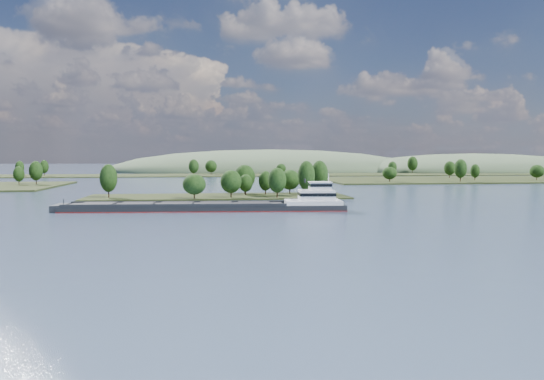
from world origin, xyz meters
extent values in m
plane|color=#3C4D68|center=(0.00, 120.00, 0.00)|extent=(1800.00, 1800.00, 0.00)
cube|color=black|center=(0.00, 180.00, 0.00)|extent=(100.00, 30.00, 1.20)
cylinder|color=black|center=(21.66, 168.56, 2.43)|extent=(0.50, 0.50, 3.65)
ellipsoid|color=black|center=(21.66, 168.56, 7.07)|extent=(6.92, 6.92, 9.39)
cylinder|color=black|center=(11.10, 189.15, 2.54)|extent=(0.50, 0.50, 3.89)
ellipsoid|color=black|center=(11.10, 189.15, 7.48)|extent=(8.66, 8.66, 9.99)
cylinder|color=black|center=(4.65, 171.23, 2.27)|extent=(0.50, 0.50, 3.35)
ellipsoid|color=black|center=(4.65, 171.23, 6.53)|extent=(7.97, 7.97, 8.61)
cylinder|color=black|center=(10.96, 182.03, 1.94)|extent=(0.50, 0.50, 2.68)
ellipsoid|color=black|center=(10.96, 182.03, 5.35)|extent=(5.59, 5.59, 6.90)
cylinder|color=black|center=(-8.85, 167.49, 2.06)|extent=(0.50, 0.50, 2.93)
ellipsoid|color=black|center=(-8.85, 167.49, 5.79)|extent=(8.43, 8.43, 7.53)
cylinder|color=black|center=(-40.57, 176.81, 2.65)|extent=(0.50, 0.50, 4.09)
ellipsoid|color=black|center=(-40.57, 176.81, 7.85)|extent=(6.51, 6.51, 10.52)
cylinder|color=black|center=(19.10, 184.63, 2.15)|extent=(0.50, 0.50, 3.10)
ellipsoid|color=black|center=(19.10, 184.63, 6.10)|extent=(5.52, 5.52, 7.98)
cylinder|color=black|center=(41.36, 185.37, 2.83)|extent=(0.50, 0.50, 4.45)
ellipsoid|color=black|center=(41.36, 185.37, 8.49)|extent=(7.11, 7.11, 11.45)
cylinder|color=black|center=(33.40, 172.36, 2.83)|extent=(0.50, 0.50, 4.47)
ellipsoid|color=black|center=(33.40, 172.36, 8.52)|extent=(6.62, 6.62, 11.49)
cylinder|color=black|center=(29.50, 187.93, 2.20)|extent=(0.50, 0.50, 3.21)
ellipsoid|color=black|center=(29.50, 187.93, 6.28)|extent=(8.58, 8.58, 8.25)
cylinder|color=black|center=(-94.15, 269.52, 2.84)|extent=(0.50, 0.50, 4.07)
ellipsoid|color=black|center=(-94.15, 269.52, 8.01)|extent=(7.05, 7.05, 10.47)
cylinder|color=black|center=(-102.57, 268.56, 2.37)|extent=(0.50, 0.50, 3.14)
ellipsoid|color=black|center=(-102.57, 268.56, 6.37)|extent=(5.70, 5.70, 8.08)
cylinder|color=black|center=(101.68, 270.55, 2.24)|extent=(0.50, 0.50, 2.88)
ellipsoid|color=black|center=(101.68, 270.55, 5.91)|extent=(8.41, 8.41, 7.41)
cylinder|color=black|center=(199.81, 279.29, 2.37)|extent=(0.50, 0.50, 3.13)
ellipsoid|color=black|center=(199.81, 279.29, 6.35)|extent=(8.74, 8.74, 8.05)
cylinder|color=black|center=(144.03, 268.30, 2.96)|extent=(0.50, 0.50, 4.32)
ellipsoid|color=black|center=(144.03, 268.30, 8.46)|extent=(7.38, 7.38, 11.12)
cylinder|color=black|center=(160.27, 281.61, 2.44)|extent=(0.50, 0.50, 3.28)
ellipsoid|color=black|center=(160.27, 281.61, 6.62)|extent=(5.66, 5.66, 8.44)
cylinder|color=black|center=(160.95, 317.09, 2.67)|extent=(0.50, 0.50, 3.75)
ellipsoid|color=black|center=(160.95, 317.09, 7.44)|extent=(7.67, 7.67, 9.64)
cube|color=black|center=(0.00, 400.00, 0.00)|extent=(900.00, 60.00, 1.20)
cylinder|color=black|center=(-144.26, 396.92, 2.46)|extent=(0.50, 0.50, 3.72)
ellipsoid|color=black|center=(-144.26, 396.92, 7.19)|extent=(6.47, 6.47, 9.57)
cylinder|color=black|center=(143.08, 379.40, 2.35)|extent=(0.50, 0.50, 3.50)
ellipsoid|color=black|center=(143.08, 379.40, 6.81)|extent=(6.97, 6.97, 9.01)
cylinder|color=black|center=(0.17, 403.58, 2.52)|extent=(0.50, 0.50, 3.84)
ellipsoid|color=black|center=(0.17, 403.58, 7.40)|extent=(9.47, 9.47, 9.87)
cylinder|color=black|center=(173.90, 414.14, 2.98)|extent=(0.50, 0.50, 4.77)
ellipsoid|color=black|center=(173.90, 414.14, 9.05)|extent=(8.84, 8.84, 12.26)
cylinder|color=black|center=(-125.92, 395.10, 2.57)|extent=(0.50, 0.50, 3.94)
ellipsoid|color=black|center=(-125.92, 395.10, 7.58)|extent=(6.48, 6.48, 10.13)
cylinder|color=black|center=(55.19, 389.67, 2.07)|extent=(0.50, 0.50, 2.93)
ellipsoid|color=black|center=(55.19, 389.67, 5.80)|extent=(7.72, 7.72, 7.55)
cylinder|color=black|center=(-13.16, 380.15, 2.67)|extent=(0.50, 0.50, 4.13)
ellipsoid|color=black|center=(-13.16, 380.15, 7.92)|extent=(7.75, 7.75, 10.63)
ellipsoid|color=#44583C|center=(260.00, 470.00, 0.00)|extent=(260.00, 140.00, 36.00)
ellipsoid|color=#44583C|center=(60.00, 500.00, 0.00)|extent=(320.00, 160.00, 44.00)
cube|color=black|center=(-5.09, 131.79, 0.52)|extent=(83.77, 16.42, 2.29)
cube|color=maroon|center=(-5.09, 131.79, 0.05)|extent=(84.00, 16.64, 0.26)
cube|color=black|center=(-13.02, 137.48, 1.98)|extent=(64.37, 5.10, 0.83)
cube|color=black|center=(-13.76, 127.31, 1.98)|extent=(64.37, 5.10, 0.83)
cube|color=black|center=(-13.39, 132.39, 1.82)|extent=(62.94, 13.87, 0.31)
cube|color=black|center=(-36.22, 134.06, 2.13)|extent=(9.96, 9.19, 0.36)
cube|color=black|center=(-24.81, 133.23, 2.13)|extent=(9.96, 9.19, 0.36)
cube|color=black|center=(-13.39, 132.39, 2.13)|extent=(9.96, 9.19, 0.36)
cube|color=black|center=(-1.98, 131.56, 2.13)|extent=(9.96, 9.19, 0.36)
cube|color=black|center=(9.44, 130.73, 2.13)|extent=(9.96, 9.19, 0.36)
cube|color=black|center=(-47.12, 134.85, 0.94)|extent=(3.79, 9.57, 2.08)
cylinder|color=black|center=(-46.08, 134.77, 2.39)|extent=(0.27, 0.27, 2.29)
cube|color=white|center=(27.08, 129.45, 2.29)|extent=(17.33, 11.17, 1.25)
cube|color=white|center=(28.12, 129.37, 4.37)|extent=(10.98, 9.06, 3.12)
cube|color=black|center=(28.12, 129.37, 4.79)|extent=(11.20, 9.28, 0.94)
cube|color=white|center=(29.16, 129.30, 7.08)|extent=(6.68, 6.68, 2.29)
cube|color=black|center=(29.16, 129.30, 7.49)|extent=(6.90, 6.90, 0.83)
cube|color=white|center=(29.16, 129.30, 8.32)|extent=(7.12, 7.12, 0.21)
cylinder|color=white|center=(31.75, 129.11, 9.57)|extent=(0.22, 0.22, 2.71)
cylinder|color=black|center=(25.23, 132.71, 8.53)|extent=(0.56, 0.56, 1.25)
camera|label=1|loc=(-5.12, -25.86, 16.40)|focal=35.00mm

